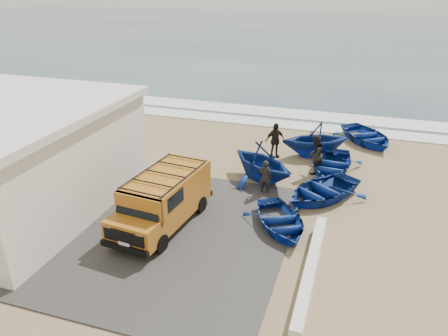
% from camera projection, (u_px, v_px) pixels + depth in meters
% --- Properties ---
extents(ground, '(160.00, 160.00, 0.00)m').
position_uv_depth(ground, '(198.00, 210.00, 17.99)').
color(ground, '#957D56').
extents(slab, '(12.00, 10.00, 0.05)m').
position_uv_depth(slab, '(131.00, 225.00, 16.81)').
color(slab, '#3F3C39').
rests_on(slab, ground).
extents(ocean, '(180.00, 88.00, 0.01)m').
position_uv_depth(ocean, '(330.00, 37.00, 66.59)').
color(ocean, '#385166').
rests_on(ocean, ground).
extents(surf_line, '(180.00, 1.60, 0.06)m').
position_uv_depth(surf_line, '(264.00, 122.00, 28.39)').
color(surf_line, white).
rests_on(surf_line, ground).
extents(surf_wash, '(180.00, 2.20, 0.04)m').
position_uv_depth(surf_wash, '(273.00, 112.00, 30.56)').
color(surf_wash, white).
rests_on(surf_wash, ground).
extents(building, '(8.40, 9.40, 4.30)m').
position_uv_depth(building, '(4.00, 157.00, 17.48)').
color(building, white).
rests_on(building, ground).
extents(parapet, '(0.35, 6.00, 0.55)m').
position_uv_depth(parapet, '(311.00, 271.00, 13.86)').
color(parapet, silver).
rests_on(parapet, ground).
extents(van, '(2.39, 5.02, 2.08)m').
position_uv_depth(van, '(163.00, 198.00, 16.52)').
color(van, '#B46A1B').
rests_on(van, ground).
extents(boat_near_left, '(3.79, 4.15, 0.70)m').
position_uv_depth(boat_near_left, '(280.00, 221.00, 16.50)').
color(boat_near_left, navy).
rests_on(boat_near_left, ground).
extents(boat_near_right, '(4.52, 4.80, 0.81)m').
position_uv_depth(boat_near_right, '(322.00, 190.00, 18.73)').
color(boat_near_right, navy).
rests_on(boat_near_right, ground).
extents(boat_mid_left, '(4.74, 4.61, 1.90)m').
position_uv_depth(boat_mid_left, '(262.00, 162.00, 20.15)').
color(boat_mid_left, navy).
rests_on(boat_mid_left, ground).
extents(boat_mid_right, '(3.06, 4.07, 0.80)m').
position_uv_depth(boat_mid_right, '(331.00, 164.00, 21.28)').
color(boat_mid_right, navy).
rests_on(boat_mid_right, ground).
extents(boat_far_left, '(4.48, 4.26, 1.85)m').
position_uv_depth(boat_far_left, '(315.00, 139.00, 22.95)').
color(boat_far_left, navy).
rests_on(boat_far_left, ground).
extents(boat_far_right, '(4.65, 4.97, 0.84)m').
position_uv_depth(boat_far_right, '(366.00, 136.00, 24.92)').
color(boat_far_right, navy).
rests_on(boat_far_right, ground).
extents(fisherman_front, '(0.59, 0.40, 1.56)m').
position_uv_depth(fisherman_front, '(265.00, 177.00, 19.01)').
color(fisherman_front, black).
rests_on(fisherman_front, ground).
extents(fisherman_middle, '(1.08, 1.17, 1.94)m').
position_uv_depth(fisherman_middle, '(315.00, 155.00, 20.89)').
color(fisherman_middle, black).
rests_on(fisherman_middle, ground).
extents(fisherman_back, '(1.14, 1.06, 1.88)m').
position_uv_depth(fisherman_back, '(275.00, 140.00, 22.74)').
color(fisherman_back, black).
rests_on(fisherman_back, ground).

